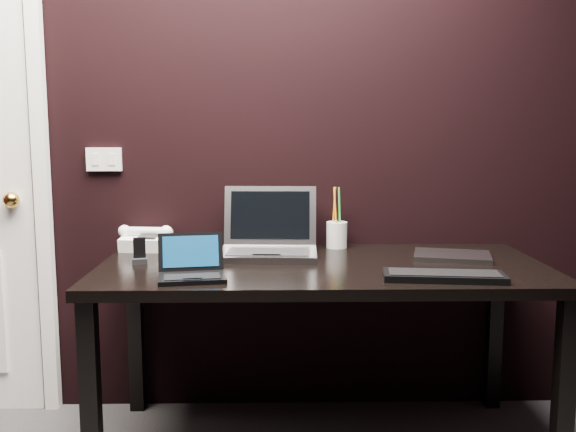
{
  "coord_description": "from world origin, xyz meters",
  "views": [
    {
      "loc": [
        0.12,
        -1.0,
        1.26
      ],
      "look_at": [
        0.17,
        1.35,
        0.93
      ],
      "focal_mm": 40.0,
      "sensor_mm": 36.0,
      "label": 1
    }
  ],
  "objects_px": {
    "desk": "(322,283)",
    "silver_laptop": "(269,243)",
    "ext_keyboard": "(444,276)",
    "mobile_phone": "(140,254)",
    "closed_laptop": "(452,256)",
    "netbook": "(192,270)",
    "pen_cup": "(337,234)",
    "desk_phone": "(146,240)"
  },
  "relations": [
    {
      "from": "silver_laptop",
      "to": "desk_phone",
      "type": "distance_m",
      "value": 0.54
    },
    {
      "from": "ext_keyboard",
      "to": "pen_cup",
      "type": "xyz_separation_m",
      "value": [
        -0.31,
        0.59,
        0.05
      ]
    },
    {
      "from": "ext_keyboard",
      "to": "pen_cup",
      "type": "relative_size",
      "value": 1.61
    },
    {
      "from": "silver_laptop",
      "to": "desk_phone",
      "type": "height_order",
      "value": "silver_laptop"
    },
    {
      "from": "desk_phone",
      "to": "silver_laptop",
      "type": "bearing_deg",
      "value": -13.67
    },
    {
      "from": "mobile_phone",
      "to": "pen_cup",
      "type": "bearing_deg",
      "value": 21.04
    },
    {
      "from": "desk",
      "to": "silver_laptop",
      "type": "xyz_separation_m",
      "value": [
        -0.21,
        0.17,
        0.13
      ]
    },
    {
      "from": "desk",
      "to": "mobile_phone",
      "type": "height_order",
      "value": "mobile_phone"
    },
    {
      "from": "desk",
      "to": "closed_laptop",
      "type": "distance_m",
      "value": 0.54
    },
    {
      "from": "pen_cup",
      "to": "desk_phone",
      "type": "bearing_deg",
      "value": -177.84
    },
    {
      "from": "desk_phone",
      "to": "pen_cup",
      "type": "distance_m",
      "value": 0.82
    },
    {
      "from": "closed_laptop",
      "to": "pen_cup",
      "type": "height_order",
      "value": "pen_cup"
    },
    {
      "from": "desk",
      "to": "ext_keyboard",
      "type": "height_order",
      "value": "ext_keyboard"
    },
    {
      "from": "closed_laptop",
      "to": "desk_phone",
      "type": "height_order",
      "value": "desk_phone"
    },
    {
      "from": "netbook",
      "to": "silver_laptop",
      "type": "relative_size",
      "value": 0.64
    },
    {
      "from": "pen_cup",
      "to": "netbook",
      "type": "bearing_deg",
      "value": -134.89
    },
    {
      "from": "netbook",
      "to": "pen_cup",
      "type": "relative_size",
      "value": 0.98
    },
    {
      "from": "mobile_phone",
      "to": "pen_cup",
      "type": "distance_m",
      "value": 0.84
    },
    {
      "from": "desk",
      "to": "ext_keyboard",
      "type": "xyz_separation_m",
      "value": [
        0.4,
        -0.27,
        0.09
      ]
    },
    {
      "from": "ext_keyboard",
      "to": "pen_cup",
      "type": "distance_m",
      "value": 0.67
    },
    {
      "from": "desk",
      "to": "desk_phone",
      "type": "relative_size",
      "value": 7.14
    },
    {
      "from": "ext_keyboard",
      "to": "mobile_phone",
      "type": "distance_m",
      "value": 1.14
    },
    {
      "from": "closed_laptop",
      "to": "silver_laptop",
      "type": "bearing_deg",
      "value": 173.55
    },
    {
      "from": "silver_laptop",
      "to": "pen_cup",
      "type": "bearing_deg",
      "value": 28.34
    },
    {
      "from": "netbook",
      "to": "desk_phone",
      "type": "height_order",
      "value": "netbook"
    },
    {
      "from": "desk",
      "to": "netbook",
      "type": "height_order",
      "value": "netbook"
    },
    {
      "from": "desk",
      "to": "closed_laptop",
      "type": "bearing_deg",
      "value": 9.17
    },
    {
      "from": "desk",
      "to": "ext_keyboard",
      "type": "bearing_deg",
      "value": -33.84
    },
    {
      "from": "desk",
      "to": "pen_cup",
      "type": "xyz_separation_m",
      "value": [
        0.09,
        0.33,
        0.14
      ]
    },
    {
      "from": "netbook",
      "to": "closed_laptop",
      "type": "relative_size",
      "value": 0.76
    },
    {
      "from": "ext_keyboard",
      "to": "desk",
      "type": "bearing_deg",
      "value": 146.16
    },
    {
      "from": "netbook",
      "to": "pen_cup",
      "type": "distance_m",
      "value": 0.79
    },
    {
      "from": "ext_keyboard",
      "to": "closed_laptop",
      "type": "relative_size",
      "value": 1.26
    },
    {
      "from": "silver_laptop",
      "to": "mobile_phone",
      "type": "xyz_separation_m",
      "value": [
        -0.49,
        -0.14,
        -0.01
      ]
    },
    {
      "from": "silver_laptop",
      "to": "closed_laptop",
      "type": "relative_size",
      "value": 1.2
    },
    {
      "from": "desk",
      "to": "silver_laptop",
      "type": "distance_m",
      "value": 0.3
    },
    {
      "from": "mobile_phone",
      "to": "pen_cup",
      "type": "xyz_separation_m",
      "value": [
        0.79,
        0.3,
        0.02
      ]
    },
    {
      "from": "silver_laptop",
      "to": "pen_cup",
      "type": "height_order",
      "value": "silver_laptop"
    },
    {
      "from": "desk",
      "to": "pen_cup",
      "type": "distance_m",
      "value": 0.36
    },
    {
      "from": "ext_keyboard",
      "to": "desk_phone",
      "type": "height_order",
      "value": "desk_phone"
    },
    {
      "from": "desk",
      "to": "silver_laptop",
      "type": "height_order",
      "value": "silver_laptop"
    },
    {
      "from": "closed_laptop",
      "to": "mobile_phone",
      "type": "relative_size",
      "value": 3.44
    }
  ]
}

